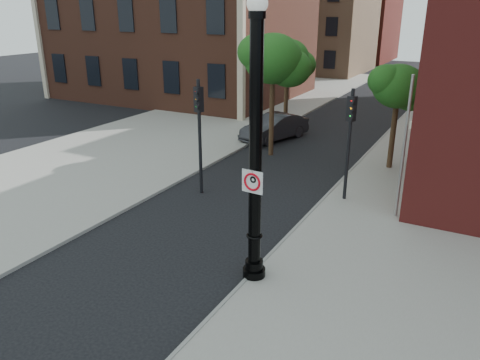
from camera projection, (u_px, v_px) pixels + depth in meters
The scene contains 15 objects.
ground at pixel (177, 270), 13.30m from camera, with size 120.00×120.00×0.00m, color black.
sidewalk_right at pixel (443, 191), 18.88m from camera, with size 8.00×60.00×0.12m, color gray.
sidewalk_left at pixel (222, 115), 32.14m from camera, with size 10.00×50.00×0.12m, color gray.
curb_edge at pixel (347, 175), 20.62m from camera, with size 0.10×60.00×0.14m, color gray.
bg_building_tan_a at pixel (315, 17), 52.88m from camera, with size 12.00×12.00×12.00m, color #977052.
bg_building_red at pixel (349, 23), 64.79m from camera, with size 12.00×12.00×10.00m, color maroon.
lamppost at pixel (255, 162), 11.67m from camera, with size 0.62×0.62×7.34m.
no_parking_sign at pixel (252, 182), 11.67m from camera, with size 0.60×0.09×0.60m.
parked_car at pixel (275, 127), 26.13m from camera, with size 1.50×4.31×1.42m, color #2B2B30.
traffic_signal_left at pixel (199, 118), 17.76m from camera, with size 0.33×0.39×4.52m.
traffic_signal_right at pixel (350, 127), 16.96m from camera, with size 0.34×0.38×4.33m.
utility_pole at pixel (404, 151), 15.62m from camera, with size 0.10×0.10×5.02m, color #999999.
street_tree_a at pixel (274, 60), 22.05m from camera, with size 3.28×2.97×5.91m.
street_tree_b at pixel (288, 59), 26.89m from camera, with size 2.97×2.68×5.35m.
street_tree_c at pixel (399, 88), 20.22m from camera, with size 2.64×2.39×4.76m.
Camera 1 is at (7.07, -9.35, 7.02)m, focal length 35.00 mm.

